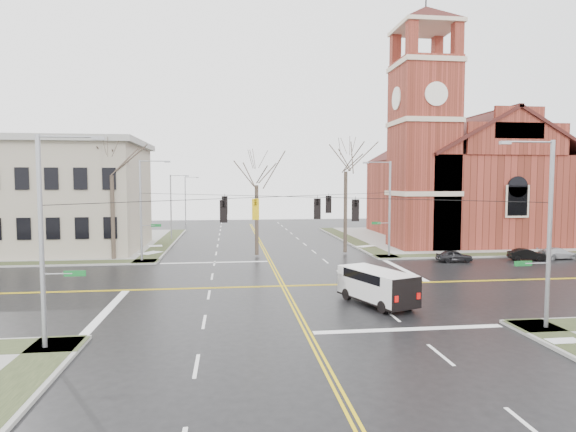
{
  "coord_description": "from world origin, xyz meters",
  "views": [
    {
      "loc": [
        -3.68,
        -32.61,
        7.15
      ],
      "look_at": [
        1.07,
        6.0,
        4.43
      ],
      "focal_mm": 30.0,
      "sensor_mm": 36.0,
      "label": 1
    }
  ],
  "objects": [
    {
      "name": "tree_nw_far",
      "position": [
        -14.24,
        12.86,
        8.34
      ],
      "size": [
        4.0,
        4.0,
        11.52
      ],
      "color": "#352B22",
      "rests_on": "ground"
    },
    {
      "name": "church",
      "position": [
        24.76,
        24.78,
        8.43
      ],
      "size": [
        24.28,
        27.48,
        27.5
      ],
      "color": "maroon",
      "rests_on": "ground"
    },
    {
      "name": "road_markings",
      "position": [
        0.0,
        0.0,
        0.01
      ],
      "size": [
        100.0,
        100.0,
        0.01
      ],
      "color": "gold",
      "rests_on": "ground"
    },
    {
      "name": "streetlight_north_b",
      "position": [
        -10.65,
        48.0,
        4.47
      ],
      "size": [
        2.3,
        0.2,
        8.0
      ],
      "color": "gray",
      "rests_on": "ground"
    },
    {
      "name": "cargo_van",
      "position": [
        4.79,
        -5.46,
        1.19
      ],
      "size": [
        3.79,
        5.66,
        2.02
      ],
      "rotation": [
        0.0,
        0.0,
        0.36
      ],
      "color": "white",
      "rests_on": "ground"
    },
    {
      "name": "sidewalks",
      "position": [
        0.0,
        0.0,
        0.08
      ],
      "size": [
        80.0,
        80.0,
        0.17
      ],
      "color": "gray",
      "rests_on": "ground"
    },
    {
      "name": "signal_pole_ne",
      "position": [
        11.32,
        11.5,
        4.95
      ],
      "size": [
        2.75,
        0.22,
        9.0
      ],
      "color": "gray",
      "rests_on": "ground"
    },
    {
      "name": "parked_car_a",
      "position": [
        16.44,
        8.15,
        0.54
      ],
      "size": [
        3.23,
        1.44,
        1.08
      ],
      "primitive_type": "imported",
      "rotation": [
        0.0,
        0.0,
        1.52
      ],
      "color": "black",
      "rests_on": "ground"
    },
    {
      "name": "signal_pole_nw",
      "position": [
        -11.32,
        11.5,
        4.95
      ],
      "size": [
        2.75,
        0.22,
        9.0
      ],
      "color": "gray",
      "rests_on": "ground"
    },
    {
      "name": "signal_pole_sw",
      "position": [
        -11.32,
        -11.5,
        4.95
      ],
      "size": [
        2.75,
        0.22,
        9.0
      ],
      "color": "gray",
      "rests_on": "ground"
    },
    {
      "name": "traffic_signals",
      "position": [
        -0.0,
        -0.67,
        5.45
      ],
      "size": [
        8.21,
        8.26,
        1.3
      ],
      "color": "black",
      "rests_on": "ground"
    },
    {
      "name": "tree_nw_near",
      "position": [
        -1.04,
        13.54,
        7.34
      ],
      "size": [
        4.0,
        4.0,
        10.11
      ],
      "color": "#352B22",
      "rests_on": "ground"
    },
    {
      "name": "span_wires",
      "position": [
        0.0,
        0.0,
        6.2
      ],
      "size": [
        23.02,
        23.02,
        0.03
      ],
      "color": "black",
      "rests_on": "ground"
    },
    {
      "name": "tree_ne",
      "position": [
        7.87,
        14.24,
        8.77
      ],
      "size": [
        4.0,
        4.0,
        12.13
      ],
      "color": "#352B22",
      "rests_on": "ground"
    },
    {
      "name": "parked_car_c",
      "position": [
        26.89,
        8.58,
        0.53
      ],
      "size": [
        3.72,
        1.61,
        1.07
      ],
      "primitive_type": "imported",
      "rotation": [
        0.0,
        0.0,
        1.6
      ],
      "color": "#ACACAF",
      "rests_on": "ground"
    },
    {
      "name": "ground",
      "position": [
        0.0,
        0.0,
        0.0
      ],
      "size": [
        120.0,
        120.0,
        0.0
      ],
      "primitive_type": "plane",
      "color": "black",
      "rests_on": "ground"
    },
    {
      "name": "parked_car_b",
      "position": [
        23.5,
        8.19,
        0.54
      ],
      "size": [
        3.41,
        1.75,
        1.07
      ],
      "primitive_type": "imported",
      "rotation": [
        0.0,
        0.0,
        1.37
      ],
      "color": "black",
      "rests_on": "ground"
    },
    {
      "name": "streetlight_north_a",
      "position": [
        -10.65,
        28.0,
        4.47
      ],
      "size": [
        2.3,
        0.2,
        8.0
      ],
      "color": "gray",
      "rests_on": "ground"
    },
    {
      "name": "civic_building_a",
      "position": [
        -22.0,
        20.0,
        5.5
      ],
      "size": [
        18.0,
        14.0,
        11.0
      ],
      "primitive_type": "cube",
      "color": "gray",
      "rests_on": "ground"
    },
    {
      "name": "signal_pole_se",
      "position": [
        11.32,
        -11.5,
        4.95
      ],
      "size": [
        2.75,
        0.22,
        9.0
      ],
      "color": "gray",
      "rests_on": "ground"
    }
  ]
}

